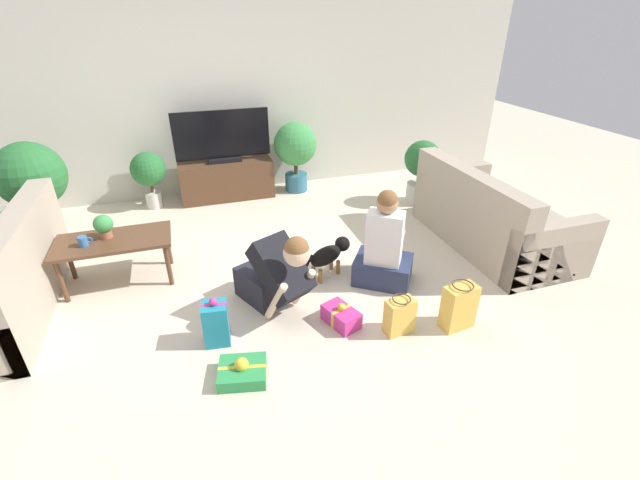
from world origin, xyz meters
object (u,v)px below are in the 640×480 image
gift_box_c (242,371)px  gift_bag_b (400,316)px  coffee_table (114,245)px  person_kneeling (275,274)px  potted_plant_back_right (295,148)px  potted_plant_corner_left (32,181)px  person_sitting (384,250)px  sofa_right (490,218)px  dog (330,254)px  potted_plant_back_left (149,172)px  gift_bag_a (459,307)px  potted_plant_corner_right (422,167)px  mug (83,241)px  tabletop_plant (104,225)px  tv (222,139)px  gift_box_b (341,316)px  gift_box_a (216,323)px  tv_console (227,179)px

gift_box_c → gift_bag_b: 1.28m
coffee_table → person_kneeling: (1.31, -0.89, -0.03)m
gift_box_c → potted_plant_back_right: bearing=68.7°
potted_plant_corner_left → person_sitting: 3.68m
sofa_right → dog: size_ratio=3.40×
potted_plant_back_left → gift_bag_a: (2.39, -3.31, -0.28)m
potted_plant_corner_right → gift_bag_b: (-1.47, -2.30, -0.34)m
potted_plant_corner_right → person_sitting: 2.06m
mug → tabletop_plant: tabletop_plant is taller
gift_box_c → person_kneeling: bearing=59.3°
potted_plant_corner_right → gift_bag_b: potted_plant_corner_right is taller
potted_plant_back_left → tv: bearing=3.0°
tv → potted_plant_corner_left: (-2.04, -0.74, -0.07)m
person_kneeling → dog: bearing=7.1°
potted_plant_back_right → potted_plant_corner_left: potted_plant_corner_left is taller
coffee_table → gift_bag_b: coffee_table is taller
gift_box_b → gift_bag_a: size_ratio=0.88×
gift_box_b → person_sitting: bearing=38.2°
gift_box_c → gift_bag_a: 1.76m
tv → gift_bag_b: bearing=-73.9°
potted_plant_back_right → tabletop_plant: size_ratio=4.33×
sofa_right → potted_plant_back_right: bearing=36.2°
gift_box_c → tv: bearing=84.4°
potted_plant_corner_left → dog: potted_plant_corner_left is taller
gift_box_a → tabletop_plant: bearing=124.9°
potted_plant_back_right → potted_plant_corner_left: bearing=-167.1°
sofa_right → gift_box_a: size_ratio=4.41×
sofa_right → person_sitting: size_ratio=1.91×
tv_console → person_sitting: person_sitting is taller
potted_plant_corner_left → mug: (0.58, -1.11, -0.24)m
potted_plant_back_right → potted_plant_corner_left: (-3.01, -0.69, 0.12)m
potted_plant_corner_right → gift_box_b: bearing=-132.3°
potted_plant_back_right → tv_console: bearing=177.0°
tabletop_plant → coffee_table: bearing=-46.4°
tv_console → gift_box_c: 3.40m
coffee_table → potted_plant_corner_right: potted_plant_corner_right is taller
potted_plant_back_right → mug: bearing=-143.4°
person_kneeling → tabletop_plant: (-1.37, 0.94, 0.21)m
tv_console → gift_bag_a: size_ratio=3.01×
potted_plant_corner_left → gift_box_c: bearing=-57.0°
mug → gift_box_c: bearing=-53.5°
potted_plant_back_left → gift_box_a: (0.51, -2.89, -0.30)m
gift_box_c → mug: size_ratio=3.22×
tv_console → dog: bearing=-73.1°
potted_plant_back_right → gift_box_a: size_ratio=2.35×
tv → gift_box_c: (-0.33, -3.37, -0.75)m
gift_bag_b → tabletop_plant: size_ratio=1.46×
person_kneeling → gift_bag_b: (0.87, -0.58, -0.21)m
gift_bag_b → person_sitting: bearing=75.5°
gift_box_a → mug: bearing=132.7°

